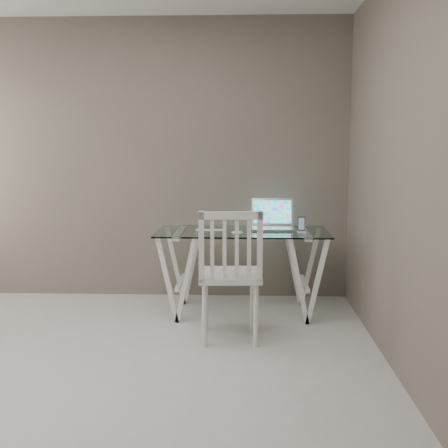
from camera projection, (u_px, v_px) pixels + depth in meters
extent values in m
plane|color=beige|center=(80.00, 392.00, 3.43)|extent=(4.50, 4.50, 0.00)
cube|color=#6B5F54|center=(143.00, 160.00, 5.46)|extent=(4.00, 0.02, 2.70)
cube|color=#6B5F54|center=(422.00, 171.00, 3.16)|extent=(0.02, 4.50, 2.70)
cube|color=silver|center=(242.00, 232.00, 4.92)|extent=(1.50, 0.70, 0.01)
cube|color=white|center=(181.00, 273.00, 5.00)|extent=(0.24, 0.62, 0.72)
cube|color=white|center=(304.00, 274.00, 4.95)|extent=(0.24, 0.62, 0.72)
cube|color=silver|center=(230.00, 275.00, 4.31)|extent=(0.50, 0.50, 0.04)
cylinder|color=silver|center=(205.00, 316.00, 4.16)|extent=(0.04, 0.04, 0.48)
cylinder|color=silver|center=(256.00, 315.00, 4.16)|extent=(0.04, 0.04, 0.48)
cylinder|color=silver|center=(206.00, 302.00, 4.53)|extent=(0.04, 0.04, 0.48)
cylinder|color=silver|center=(252.00, 301.00, 4.54)|extent=(0.04, 0.04, 0.48)
cube|color=silver|center=(231.00, 247.00, 4.06)|extent=(0.47, 0.06, 0.52)
cube|color=silver|center=(273.00, 228.00, 5.01)|extent=(0.38, 0.26, 0.02)
cube|color=#19D899|center=(273.00, 212.00, 5.17)|extent=(0.38, 0.09, 0.24)
cube|color=silver|center=(210.00, 230.00, 4.93)|extent=(0.27, 0.12, 0.01)
ellipsoid|color=silver|center=(237.00, 233.00, 4.72)|extent=(0.10, 0.06, 0.03)
cube|color=white|center=(301.00, 232.00, 4.83)|extent=(0.07, 0.07, 0.02)
cube|color=black|center=(301.00, 224.00, 4.84)|extent=(0.06, 0.03, 0.12)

